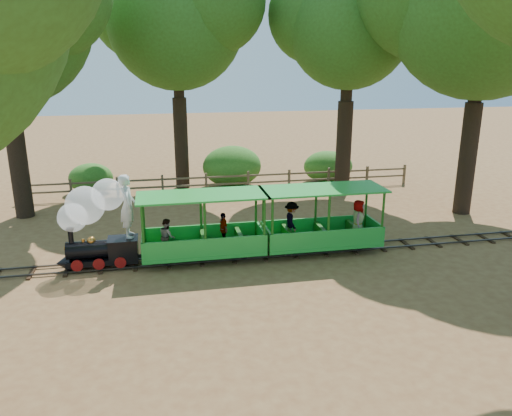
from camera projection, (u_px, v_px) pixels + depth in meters
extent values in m
plane|color=olive|center=(263.00, 256.00, 16.05)|extent=(90.00, 90.00, 0.00)
cube|color=#3F3D3A|center=(265.00, 257.00, 15.75)|extent=(22.00, 0.05, 0.05)
cube|color=#3F3D3A|center=(261.00, 250.00, 16.31)|extent=(22.00, 0.05, 0.05)
cube|color=#382314|center=(263.00, 255.00, 16.04)|extent=(0.12, 1.00, 0.05)
cube|color=#382314|center=(102.00, 267.00, 15.10)|extent=(0.12, 1.00, 0.05)
cube|color=#382314|center=(406.00, 244.00, 16.99)|extent=(0.12, 1.00, 0.05)
cube|color=black|center=(103.00, 260.00, 15.04)|extent=(2.09, 0.66, 0.17)
cylinder|color=black|center=(91.00, 249.00, 14.88)|extent=(1.33, 0.53, 0.53)
cylinder|color=black|center=(71.00, 236.00, 14.64)|extent=(0.15, 0.15, 0.42)
sphere|color=#BF7A2D|center=(91.00, 240.00, 14.80)|extent=(0.25, 0.25, 0.25)
cylinder|color=#BF7A2D|center=(83.00, 240.00, 14.75)|extent=(0.09, 0.09, 0.09)
cube|color=black|center=(123.00, 247.00, 15.06)|extent=(0.85, 0.66, 0.52)
cube|color=black|center=(123.00, 239.00, 14.98)|extent=(0.90, 0.72, 0.04)
cone|color=black|center=(64.00, 263.00, 14.83)|extent=(0.43, 0.61, 0.61)
cylinder|color=#BF7A2D|center=(66.00, 248.00, 14.72)|extent=(0.09, 0.13, 0.13)
cylinder|color=maroon|center=(77.00, 266.00, 14.58)|extent=(0.34, 0.06, 0.34)
cylinder|color=maroon|center=(80.00, 257.00, 15.22)|extent=(0.34, 0.06, 0.34)
cylinder|color=maroon|center=(99.00, 264.00, 14.70)|extent=(0.34, 0.06, 0.34)
cylinder|color=maroon|center=(101.00, 256.00, 15.34)|extent=(0.34, 0.06, 0.34)
cylinder|color=maroon|center=(120.00, 263.00, 14.82)|extent=(0.34, 0.06, 0.34)
cylinder|color=maroon|center=(122.00, 254.00, 15.46)|extent=(0.34, 0.06, 0.34)
sphere|color=white|center=(72.00, 218.00, 14.55)|extent=(0.85, 0.85, 0.85)
sphere|color=white|center=(85.00, 205.00, 14.57)|extent=(1.14, 1.14, 1.14)
sphere|color=white|center=(108.00, 194.00, 14.67)|extent=(0.95, 0.95, 0.95)
imported|color=silver|center=(128.00, 206.00, 14.85)|extent=(0.47, 0.71, 1.92)
cube|color=green|center=(204.00, 250.00, 15.59)|extent=(3.77, 1.44, 0.11)
cube|color=#1B5C15|center=(204.00, 254.00, 15.63)|extent=(3.39, 0.55, 0.16)
cube|color=green|center=(206.00, 248.00, 14.86)|extent=(3.77, 0.07, 0.55)
cube|color=green|center=(201.00, 233.00, 16.13)|extent=(3.77, 0.07, 0.55)
cube|color=green|center=(202.00, 195.00, 15.08)|extent=(3.93, 1.61, 0.06)
cylinder|color=#1B5C15|center=(143.00, 234.00, 14.38)|extent=(0.08, 0.08, 1.77)
cylinder|color=#1B5C15|center=(144.00, 220.00, 15.61)|extent=(0.08, 0.08, 1.77)
cylinder|color=#1B5C15|center=(264.00, 226.00, 15.06)|extent=(0.08, 0.08, 1.77)
cylinder|color=#1B5C15|center=(256.00, 214.00, 16.29)|extent=(0.08, 0.08, 1.77)
cube|color=#1B5C15|center=(167.00, 244.00, 15.30)|extent=(0.13, 1.22, 0.44)
cube|color=#1B5C15|center=(204.00, 242.00, 15.51)|extent=(0.13, 1.22, 0.44)
cube|color=#1B5C15|center=(239.00, 239.00, 15.73)|extent=(0.13, 1.22, 0.44)
cylinder|color=black|center=(165.00, 260.00, 15.04)|extent=(0.31, 0.07, 0.31)
cylinder|color=black|center=(165.00, 251.00, 15.74)|extent=(0.31, 0.07, 0.31)
cylinder|color=black|center=(244.00, 254.00, 15.49)|extent=(0.31, 0.07, 0.31)
cylinder|color=black|center=(240.00, 246.00, 16.20)|extent=(0.31, 0.07, 0.31)
imported|color=gray|center=(167.00, 236.00, 15.02)|extent=(0.52, 0.61, 1.10)
imported|color=gray|center=(223.00, 229.00, 15.75)|extent=(0.37, 0.66, 1.06)
cube|color=green|center=(321.00, 241.00, 16.32)|extent=(3.77, 1.44, 0.11)
cube|color=#1B5C15|center=(321.00, 245.00, 16.35)|extent=(3.39, 0.55, 0.16)
cube|color=green|center=(328.00, 239.00, 15.59)|extent=(3.77, 0.07, 0.55)
cube|color=green|center=(315.00, 225.00, 16.86)|extent=(3.77, 0.07, 0.55)
cube|color=green|center=(323.00, 189.00, 15.81)|extent=(3.93, 1.61, 0.06)
cylinder|color=#1B5C15|center=(272.00, 226.00, 15.11)|extent=(0.08, 0.08, 1.77)
cylinder|color=#1B5C15|center=(263.00, 213.00, 16.34)|extent=(0.08, 0.08, 1.77)
cylinder|color=#1B5C15|center=(383.00, 218.00, 15.79)|extent=(0.08, 0.08, 1.77)
cylinder|color=#1B5C15|center=(366.00, 207.00, 17.02)|extent=(0.08, 0.08, 1.77)
cube|color=#1B5C15|center=(288.00, 236.00, 16.02)|extent=(0.13, 1.22, 0.44)
cube|color=#1B5C15|center=(321.00, 234.00, 16.24)|extent=(0.13, 1.22, 0.44)
cube|color=#1B5C15|center=(354.00, 231.00, 16.45)|extent=(0.13, 1.22, 0.44)
cylinder|color=black|center=(288.00, 251.00, 15.76)|extent=(0.31, 0.07, 0.31)
cylinder|color=black|center=(282.00, 243.00, 16.47)|extent=(0.31, 0.07, 0.31)
cylinder|color=black|center=(360.00, 245.00, 16.22)|extent=(0.31, 0.07, 0.31)
cylinder|color=black|center=(351.00, 238.00, 16.92)|extent=(0.31, 0.07, 0.31)
imported|color=gray|center=(292.00, 221.00, 16.18)|extent=(0.51, 0.84, 1.27)
imported|color=gray|center=(358.00, 220.00, 16.15)|extent=(0.67, 0.78, 1.34)
cylinder|color=#2D2116|center=(19.00, 165.00, 19.47)|extent=(0.70, 0.70, 4.22)
cylinder|color=#2D2116|center=(7.00, 77.00, 18.52)|extent=(0.52, 0.53, 2.41)
cylinder|color=#2D2116|center=(181.00, 144.00, 23.97)|extent=(0.66, 0.66, 4.34)
cylinder|color=#2D2116|center=(178.00, 70.00, 23.00)|extent=(0.50, 0.50, 2.48)
sphere|color=#2D5219|center=(176.00, 20.00, 22.37)|extent=(6.22, 6.22, 6.22)
sphere|color=#2D5219|center=(212.00, 0.00, 21.57)|extent=(4.67, 4.67, 4.67)
sphere|color=#2D5219|center=(143.00, 7.00, 22.95)|extent=(4.98, 4.98, 4.98)
cylinder|color=#2D2116|center=(344.00, 147.00, 23.53)|extent=(0.72, 0.72, 4.22)
cylinder|color=#2D2116|center=(347.00, 74.00, 22.58)|extent=(0.54, 0.54, 2.41)
sphere|color=#2D5219|center=(350.00, 27.00, 22.00)|extent=(5.50, 5.50, 5.50)
sphere|color=#2D5219|center=(388.00, 9.00, 21.28)|extent=(4.13, 4.13, 4.13)
sphere|color=#2D5219|center=(317.00, 15.00, 22.51)|extent=(4.40, 4.40, 4.40)
cylinder|color=#2D2116|center=(467.00, 159.00, 19.93)|extent=(0.68, 0.68, 4.46)
cylinder|color=#2D2116|center=(479.00, 68.00, 18.92)|extent=(0.51, 0.51, 2.55)
sphere|color=#2D5219|center=(487.00, 2.00, 18.25)|extent=(7.10, 7.10, 7.10)
cube|color=brown|center=(23.00, 192.00, 21.72)|extent=(0.10, 0.10, 1.00)
cube|color=brown|center=(71.00, 190.00, 22.10)|extent=(0.10, 0.10, 1.00)
cube|color=brown|center=(118.00, 188.00, 22.48)|extent=(0.10, 0.10, 1.00)
cube|color=brown|center=(163.00, 186.00, 22.85)|extent=(0.10, 0.10, 1.00)
cube|color=brown|center=(206.00, 184.00, 23.23)|extent=(0.10, 0.10, 1.00)
cube|color=brown|center=(248.00, 182.00, 23.61)|extent=(0.10, 0.10, 1.00)
cube|color=brown|center=(289.00, 180.00, 23.99)|extent=(0.10, 0.10, 1.00)
cube|color=brown|center=(329.00, 178.00, 24.36)|extent=(0.10, 0.10, 1.00)
cube|color=brown|center=(367.00, 176.00, 24.74)|extent=(0.10, 0.10, 1.00)
cube|color=brown|center=(404.00, 174.00, 25.12)|extent=(0.10, 0.10, 1.00)
cube|color=brown|center=(227.00, 176.00, 23.33)|extent=(18.00, 0.06, 0.08)
cube|color=brown|center=(227.00, 184.00, 23.43)|extent=(18.00, 0.06, 0.08)
ellipsoid|color=#2D6B1E|center=(91.00, 178.00, 23.40)|extent=(2.04, 1.57, 1.41)
ellipsoid|color=#2D6B1E|center=(232.00, 166.00, 24.58)|extent=(2.90, 2.23, 2.01)
ellipsoid|color=#2D6B1E|center=(331.00, 166.00, 25.61)|extent=(2.25, 1.73, 1.56)
ellipsoid|color=#2D6B1E|center=(326.00, 166.00, 25.56)|extent=(2.29, 1.76, 1.58)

